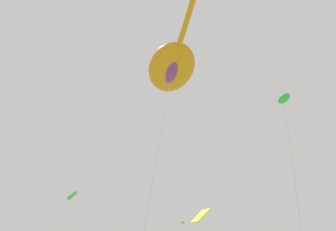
# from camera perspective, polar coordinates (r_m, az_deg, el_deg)

# --- Properties ---
(big_show_kite) EXTENTS (7.64, 10.68, 19.74)m
(big_show_kite) POSITION_cam_1_polar(r_m,az_deg,el_deg) (23.46, 0.82, 10.02)
(big_show_kite) COLOR orange
(big_show_kite) RESTS_ON ground
(small_kite_box_yellow) EXTENTS (1.83, 2.75, 10.27)m
(small_kite_box_yellow) POSITION_cam_1_polar(r_m,az_deg,el_deg) (13.80, 23.06, 2.28)
(small_kite_box_yellow) COLOR green
(small_kite_box_yellow) RESTS_ON ground
(small_kite_stunt_black) EXTENTS (2.54, 2.93, 12.10)m
(small_kite_stunt_black) POSITION_cam_1_polar(r_m,az_deg,el_deg) (27.82, -19.51, -16.11)
(small_kite_stunt_black) COLOR green
(small_kite_stunt_black) RESTS_ON ground
(small_kite_delta_white) EXTENTS (0.75, 3.16, 10.47)m
(small_kite_delta_white) POSITION_cam_1_polar(r_m,az_deg,el_deg) (29.54, 2.93, -21.99)
(small_kite_delta_white) COLOR green
(small_kite_delta_white) RESTS_ON ground
(small_kite_triangle_green) EXTENTS (4.71, 2.04, 7.09)m
(small_kite_triangle_green) POSITION_cam_1_polar(r_m,az_deg,el_deg) (15.87, 6.67, -20.34)
(small_kite_triangle_green) COLOR yellow
(small_kite_triangle_green) RESTS_ON ground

